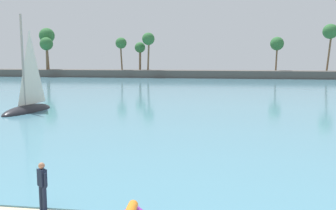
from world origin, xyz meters
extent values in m
cube|color=teal|center=(0.00, 65.59, 0.03)|extent=(220.00, 117.07, 0.06)
cube|color=#514C47|center=(0.00, 84.13, 0.90)|extent=(113.89, 6.00, 1.80)
cylinder|color=brown|center=(-23.03, 83.67, 5.00)|extent=(0.68, 0.39, 6.42)
sphere|color=#2D6633|center=(-23.03, 83.67, 8.20)|extent=(2.65, 2.65, 2.65)
cylinder|color=brown|center=(13.48, 85.72, 4.88)|extent=(0.51, 0.50, 6.18)
sphere|color=#2D6633|center=(13.48, 85.72, 7.97)|extent=(3.11, 3.11, 3.11)
cylinder|color=brown|center=(-42.58, 85.15, 6.00)|extent=(0.64, 0.60, 8.41)
sphere|color=#2D6633|center=(-42.58, 85.15, 10.19)|extent=(3.82, 3.82, 3.82)
cylinder|color=brown|center=(-41.51, 82.55, 4.94)|extent=(0.61, 0.87, 6.31)
sphere|color=#2D6633|center=(-41.51, 82.55, 8.08)|extent=(3.17, 3.17, 3.17)
cylinder|color=brown|center=(-16.25, 83.21, 5.47)|extent=(0.74, 0.56, 7.36)
sphere|color=#2D6633|center=(-16.25, 83.21, 9.14)|extent=(2.94, 2.94, 2.94)
cylinder|color=brown|center=(24.94, 85.43, 6.20)|extent=(0.94, 0.84, 8.83)
sphere|color=#2D6633|center=(24.94, 85.43, 10.61)|extent=(3.34, 3.34, 3.34)
cylinder|color=brown|center=(-18.72, 85.09, 4.49)|extent=(0.58, 0.66, 5.39)
sphere|color=#2D6633|center=(-18.72, 85.09, 7.18)|extent=(2.54, 2.54, 2.54)
cylinder|color=#141E33|center=(-4.17, 6.89, 0.43)|extent=(0.15, 0.15, 0.86)
cylinder|color=#141E33|center=(-4.35, 7.02, 0.43)|extent=(0.15, 0.15, 0.86)
cube|color=#141E33|center=(-4.26, 6.95, 1.15)|extent=(0.39, 0.36, 0.58)
sphere|color=#9E7051|center=(-4.26, 6.95, 1.56)|extent=(0.21, 0.21, 0.21)
cylinder|color=#141E33|center=(-4.08, 6.81, 1.11)|extent=(0.09, 0.09, 0.50)
cylinder|color=#141E33|center=(-4.45, 7.09, 1.11)|extent=(0.09, 0.09, 0.50)
ellipsoid|color=black|center=(-16.22, 27.43, 0.06)|extent=(2.81, 6.71, 1.30)
cylinder|color=gray|center=(-16.27, 27.11, 4.78)|extent=(0.20, 0.20, 8.14)
pyramid|color=silver|center=(-16.12, 28.21, 4.17)|extent=(0.59, 2.93, 6.92)
camera|label=1|loc=(1.68, -4.29, 5.17)|focal=40.00mm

